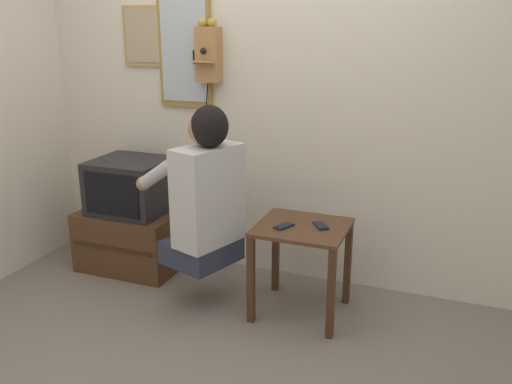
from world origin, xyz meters
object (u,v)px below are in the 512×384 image
Objects in this scene: person at (205,192)px; cell_phone_held at (284,226)px; wall_phone_antique at (208,53)px; television at (131,186)px; cell_phone_spare at (321,226)px; wall_mirror at (185,50)px; framed_picture at (146,36)px.

cell_phone_held is at bearing -63.70° from person.
wall_phone_antique is 1.26m from cell_phone_held.
television is 1.41m from cell_phone_spare.
wall_mirror is at bearing 167.97° from wall_phone_antique.
wall_phone_antique is at bearing 168.59° from cell_phone_held.
person is 0.70m from cell_phone_spare.
wall_mirror is 1.40m from cell_phone_held.
cell_phone_spare is at bearing -17.97° from framed_picture.
television is at bearing -168.45° from cell_phone_held.
television is (-0.73, 0.32, -0.13)m from person.
person is 2.41× the size of framed_picture.
cell_phone_spare is (1.09, -0.44, -0.94)m from wall_mirror.
cell_phone_spare is (1.40, -0.17, -0.04)m from television.
television is 3.67× the size of cell_phone_held.
person is at bearing -39.77° from framed_picture.
cell_phone_spare is at bearing -22.25° from wall_mirror.
wall_phone_antique reaches higher than cell_phone_held.
wall_mirror is (-0.19, 0.04, 0.01)m from wall_phone_antique.
framed_picture is at bearing 179.38° from cell_phone_held.
person is 1.24× the size of wall_phone_antique.
television is 0.65× the size of wall_phone_antique.
framed_picture is 1.66m from cell_phone_held.
television is 0.68× the size of wall_mirror.
person is 1.27m from framed_picture.
cell_phone_spare is at bearing -6.99° from television.
framed_picture is at bearing 127.65° from cell_phone_spare.
framed_picture is 0.31m from wall_mirror.
person is 0.97m from wall_phone_antique.
cell_phone_spare is at bearing -24.32° from wall_phone_antique.
wall_phone_antique reaches higher than television.
television reaches higher than cell_phone_held.
cell_phone_held is (0.89, -0.53, -0.94)m from wall_mirror.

